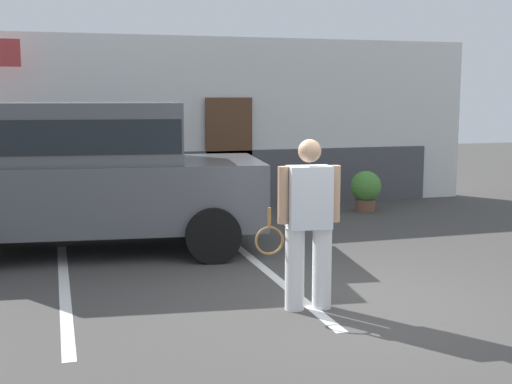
{
  "coord_description": "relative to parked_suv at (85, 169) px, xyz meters",
  "views": [
    {
      "loc": [
        -2.84,
        -6.16,
        2.16
      ],
      "look_at": [
        -0.64,
        1.2,
        1.05
      ],
      "focal_mm": 47.58,
      "sensor_mm": 36.0,
      "label": 1
    }
  ],
  "objects": [
    {
      "name": "parked_suv",
      "position": [
        0.0,
        0.0,
        0.0
      ],
      "size": [
        4.79,
        2.6,
        2.05
      ],
      "rotation": [
        0.0,
        0.0,
        -0.12
      ],
      "color": "#4C4F54",
      "rests_on": "ground_plane"
    },
    {
      "name": "tennis_player_man",
      "position": [
        2.02,
        -3.28,
        -0.25
      ],
      "size": [
        0.89,
        0.31,
        1.72
      ],
      "rotation": [
        0.0,
        0.0,
        3.04
      ],
      "color": "white",
      "rests_on": "ground_plane"
    },
    {
      "name": "parking_stripe_0",
      "position": [
        -0.34,
        -1.85,
        -1.14
      ],
      "size": [
        0.12,
        4.4,
        0.01
      ],
      "primitive_type": "cube",
      "color": "silver",
      "rests_on": "ground_plane"
    },
    {
      "name": "house_frontage",
      "position": [
        2.45,
        3.13,
        0.37
      ],
      "size": [
        10.74,
        0.4,
        3.23
      ],
      "color": "white",
      "rests_on": "ground_plane"
    },
    {
      "name": "potted_plant_by_porch",
      "position": [
        5.14,
        1.85,
        -0.73
      ],
      "size": [
        0.57,
        0.57,
        0.75
      ],
      "color": "brown",
      "rests_on": "ground_plane"
    },
    {
      "name": "ground_plane",
      "position": [
        2.45,
        -3.35,
        -1.15
      ],
      "size": [
        40.0,
        40.0,
        0.0
      ],
      "primitive_type": "plane",
      "color": "#423F3D"
    },
    {
      "name": "parking_stripe_1",
      "position": [
        2.07,
        -1.85,
        -1.14
      ],
      "size": [
        0.12,
        4.4,
        0.01
      ],
      "primitive_type": "cube",
      "color": "silver",
      "rests_on": "ground_plane"
    }
  ]
}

